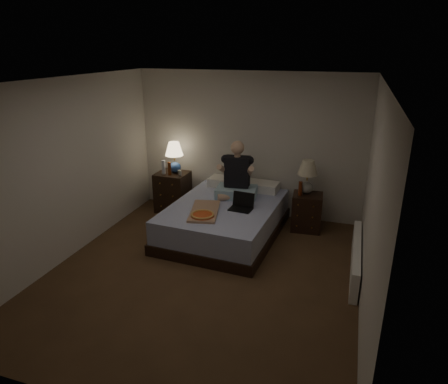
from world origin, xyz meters
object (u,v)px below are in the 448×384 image
(nightstand_left, at_px, (173,192))
(beer_bottle_right, at_px, (300,189))
(bed, at_px, (225,220))
(pizza_box, at_px, (203,215))
(nightstand_right, at_px, (307,212))
(lamp_left, at_px, (174,157))
(lamp_right, at_px, (307,177))
(radiator, at_px, (356,258))
(laptop, at_px, (241,202))
(beer_bottle_left, at_px, (169,168))
(soda_can, at_px, (180,173))
(person, at_px, (237,170))
(water_bottle, at_px, (164,167))

(nightstand_left, relative_size, beer_bottle_right, 3.14)
(bed, relative_size, pizza_box, 2.76)
(nightstand_right, distance_m, lamp_left, 2.50)
(lamp_left, xyz_separation_m, lamp_right, (2.36, -0.05, -0.11))
(lamp_right, xyz_separation_m, radiator, (0.84, -1.18, -0.69))
(pizza_box, height_order, radiator, pizza_box)
(radiator, bearing_deg, laptop, 167.52)
(laptop, bearing_deg, lamp_right, 47.74)
(lamp_left, height_order, beer_bottle_left, lamp_left)
(lamp_left, height_order, lamp_right, lamp_left)
(soda_can, bearing_deg, person, -9.63)
(person, bearing_deg, lamp_left, 158.57)
(nightstand_left, relative_size, lamp_left, 1.29)
(person, bearing_deg, water_bottle, 165.53)
(beer_bottle_left, xyz_separation_m, laptop, (1.51, -0.70, -0.19))
(beer_bottle_left, relative_size, laptop, 0.68)
(bed, bearing_deg, pizza_box, -99.65)
(lamp_right, bearing_deg, radiator, -54.58)
(lamp_left, distance_m, lamp_right, 2.36)
(nightstand_right, height_order, beer_bottle_right, beer_bottle_right)
(bed, distance_m, water_bottle, 1.57)
(nightstand_right, height_order, pizza_box, nightstand_right)
(person, bearing_deg, bed, -107.67)
(beer_bottle_left, bearing_deg, bed, -25.35)
(lamp_right, relative_size, laptop, 1.65)
(bed, height_order, nightstand_right, nightstand_right)
(water_bottle, distance_m, pizza_box, 1.71)
(nightstand_right, xyz_separation_m, person, (-1.14, -0.22, 0.68))
(nightstand_right, bearing_deg, soda_can, 176.30)
(nightstand_right, distance_m, radiator, 1.39)
(nightstand_left, distance_m, radiator, 3.46)
(soda_can, relative_size, beer_bottle_right, 0.43)
(water_bottle, height_order, beer_bottle_left, water_bottle)
(bed, xyz_separation_m, pizza_box, (-0.14, -0.60, 0.30))
(nightstand_left, relative_size, lamp_right, 1.29)
(beer_bottle_left, bearing_deg, nightstand_right, 1.07)
(lamp_right, distance_m, laptop, 1.22)
(nightstand_right, xyz_separation_m, pizza_box, (-1.36, -1.22, 0.26))
(nightstand_right, relative_size, lamp_right, 1.09)
(beer_bottle_left, xyz_separation_m, person, (1.29, -0.18, 0.15))
(nightstand_right, distance_m, beer_bottle_right, 0.44)
(soda_can, height_order, pizza_box, soda_can)
(bed, xyz_separation_m, nightstand_left, (-1.22, 0.68, 0.10))
(nightstand_left, xyz_separation_m, beer_bottle_right, (2.32, -0.13, 0.37))
(nightstand_right, distance_m, pizza_box, 1.84)
(bed, xyz_separation_m, soda_can, (-1.02, 0.58, 0.51))
(nightstand_left, xyz_separation_m, lamp_left, (0.04, 0.05, 0.64))
(lamp_left, relative_size, beer_bottle_left, 2.43)
(nightstand_right, distance_m, person, 1.35)
(water_bottle, distance_m, radiator, 3.59)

